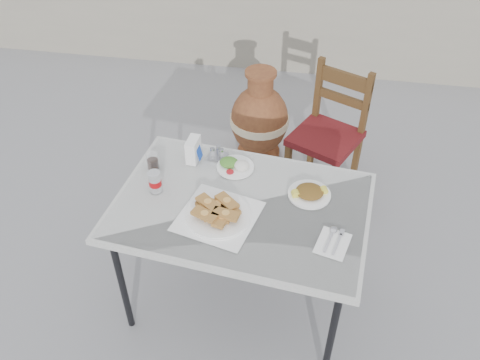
% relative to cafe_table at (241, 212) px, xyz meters
% --- Properties ---
extents(ground, '(80.00, 80.00, 0.00)m').
position_rel_cafe_table_xyz_m(ground, '(0.06, 0.09, -0.64)').
color(ground, slate).
rests_on(ground, ground).
extents(cafe_table, '(1.20, 0.88, 0.68)m').
position_rel_cafe_table_xyz_m(cafe_table, '(0.00, 0.00, 0.00)').
color(cafe_table, black).
rests_on(cafe_table, ground).
extents(pide_plate, '(0.39, 0.39, 0.07)m').
position_rel_cafe_table_xyz_m(pide_plate, '(-0.08, -0.09, 0.08)').
color(pide_plate, white).
rests_on(pide_plate, cafe_table).
extents(salad_rice_plate, '(0.18, 0.18, 0.05)m').
position_rel_cafe_table_xyz_m(salad_rice_plate, '(-0.07, 0.24, 0.06)').
color(salad_rice_plate, white).
rests_on(salad_rice_plate, cafe_table).
extents(salad_chopped_plate, '(0.20, 0.20, 0.04)m').
position_rel_cafe_table_xyz_m(salad_chopped_plate, '(0.29, 0.11, 0.06)').
color(salad_chopped_plate, white).
rests_on(salad_chopped_plate, cafe_table).
extents(soda_can, '(0.06, 0.06, 0.10)m').
position_rel_cafe_table_xyz_m(soda_can, '(-0.40, 0.03, 0.10)').
color(soda_can, silver).
rests_on(soda_can, cafe_table).
extents(cola_glass, '(0.06, 0.06, 0.08)m').
position_rel_cafe_table_xyz_m(cola_glass, '(-0.46, 0.18, 0.08)').
color(cola_glass, white).
rests_on(cola_glass, cafe_table).
extents(napkin_holder, '(0.07, 0.10, 0.12)m').
position_rel_cafe_table_xyz_m(napkin_holder, '(-0.28, 0.27, 0.11)').
color(napkin_holder, white).
rests_on(napkin_holder, cafe_table).
extents(condiment_caddy, '(0.09, 0.08, 0.07)m').
position_rel_cafe_table_xyz_m(condiment_caddy, '(-0.17, 0.31, 0.07)').
color(condiment_caddy, '#ADACB3').
rests_on(condiment_caddy, cafe_table).
extents(cutlery_napkin, '(0.16, 0.19, 0.01)m').
position_rel_cafe_table_xyz_m(cutlery_napkin, '(0.41, -0.16, 0.05)').
color(cutlery_napkin, white).
rests_on(cutlery_napkin, cafe_table).
extents(chair, '(0.49, 0.49, 0.84)m').
position_rel_cafe_table_xyz_m(chair, '(0.38, 0.96, -0.20)').
color(chair, '#3C2510').
rests_on(chair, ground).
extents(terracotta_urn, '(0.39, 0.39, 0.68)m').
position_rel_cafe_table_xyz_m(terracotta_urn, '(-0.08, 1.20, -0.32)').
color(terracotta_urn, brown).
rests_on(terracotta_urn, ground).
extents(back_wall, '(6.00, 0.25, 1.20)m').
position_rel_cafe_table_xyz_m(back_wall, '(0.06, 2.59, -0.04)').
color(back_wall, gray).
rests_on(back_wall, ground).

